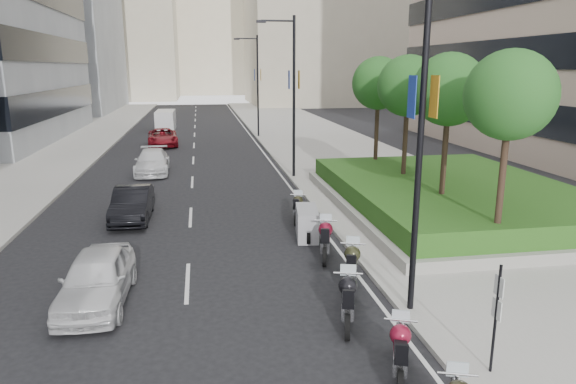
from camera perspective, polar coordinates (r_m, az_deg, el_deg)
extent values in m
plane|color=black|center=(12.37, -4.21, -16.88)|extent=(160.00, 160.00, 0.00)
cube|color=#9E9B93|center=(42.27, 4.00, 5.24)|extent=(10.00, 100.00, 0.15)
cube|color=#9E9B93|center=(42.55, -24.74, 4.07)|extent=(8.00, 100.00, 0.15)
cube|color=silver|center=(41.35, -3.18, 4.97)|extent=(0.12, 100.00, 0.01)
cube|color=silver|center=(41.10, -10.42, 4.71)|extent=(0.12, 100.00, 0.01)
cube|color=gray|center=(84.29, -26.99, 18.25)|extent=(22.00, 26.00, 30.00)
cube|color=#B7AD93|center=(112.43, -19.44, 18.46)|extent=(26.00, 24.00, 34.00)
cube|color=#B7AD93|center=(131.26, -8.88, 19.14)|extent=(30.00, 24.00, 38.00)
cube|color=gray|center=(24.07, 17.66, -1.21)|extent=(10.00, 14.00, 0.40)
cube|color=#234D16|center=(23.93, 17.76, 0.17)|extent=(9.40, 13.40, 0.80)
cylinder|color=#332319|center=(17.79, 22.60, 0.53)|extent=(0.22, 0.22, 4.00)
sphere|color=#1C5A22|center=(17.41, 23.48, 9.86)|extent=(2.80, 2.80, 2.80)
cylinder|color=#332319|center=(21.20, 16.92, 2.97)|extent=(0.22, 0.22, 4.00)
sphere|color=#1C5A22|center=(20.88, 17.48, 10.81)|extent=(2.80, 2.80, 2.80)
cylinder|color=#332319|center=(24.78, 12.83, 4.71)|extent=(0.22, 0.22, 4.00)
sphere|color=#1C5A22|center=(24.51, 13.19, 11.42)|extent=(2.80, 2.80, 2.80)
cylinder|color=#332319|center=(28.48, 9.78, 5.99)|extent=(0.22, 0.22, 4.00)
sphere|color=#1C5A22|center=(28.24, 10.02, 11.83)|extent=(2.80, 2.80, 2.80)
cylinder|color=black|center=(12.86, 14.48, 5.30)|extent=(0.16, 0.16, 9.00)
cube|color=orange|center=(12.87, 15.93, 10.14)|extent=(0.02, 0.45, 1.00)
cube|color=#1B3898|center=(12.64, 13.60, 10.23)|extent=(0.02, 0.45, 1.00)
cylinder|color=black|center=(29.14, 0.66, 10.21)|extent=(0.16, 0.16, 9.00)
cylinder|color=black|center=(29.03, -1.16, 18.49)|extent=(1.80, 0.10, 0.10)
cube|color=black|center=(28.91, -3.01, 18.40)|extent=(0.50, 0.22, 0.14)
cube|color=orange|center=(29.14, 1.22, 12.37)|extent=(0.02, 0.45, 1.00)
cube|color=#1B3898|center=(29.04, 0.11, 12.37)|extent=(0.02, 0.45, 1.00)
cylinder|color=black|center=(46.94, -3.37, 11.52)|extent=(0.16, 0.16, 9.00)
cylinder|color=black|center=(46.87, -4.59, 16.64)|extent=(1.80, 0.10, 0.10)
cube|color=black|center=(46.79, -5.73, 16.56)|extent=(0.50, 0.22, 0.14)
cube|color=orange|center=(46.94, -3.04, 12.87)|extent=(0.02, 0.45, 1.00)
cube|color=#1B3898|center=(46.88, -3.74, 12.86)|extent=(0.02, 0.45, 1.00)
cylinder|color=black|center=(11.51, 22.03, -13.33)|extent=(0.06, 0.06, 2.50)
cube|color=silver|center=(11.18, 22.40, -9.66)|extent=(0.02, 0.32, 0.42)
cube|color=silver|center=(11.38, 22.17, -11.97)|extent=(0.02, 0.32, 0.42)
cylinder|color=silver|center=(10.04, 18.32, -18.66)|extent=(0.68, 0.26, 0.05)
cylinder|color=black|center=(12.11, 12.22, -16.30)|extent=(0.32, 0.59, 0.59)
cube|color=silver|center=(11.33, 12.32, -17.62)|extent=(0.55, 0.86, 0.40)
sphere|color=maroon|center=(11.42, 12.39, -15.26)|extent=(0.46, 0.46, 0.46)
cube|color=black|center=(10.93, 12.43, -17.02)|extent=(0.50, 0.76, 0.15)
cylinder|color=silver|center=(11.55, 12.42, -13.74)|extent=(0.67, 0.29, 0.05)
cylinder|color=black|center=(12.59, 6.63, -14.69)|extent=(0.29, 0.64, 0.63)
cylinder|color=black|center=(14.05, 6.60, -11.53)|extent=(0.29, 0.64, 0.63)
cube|color=silver|center=(13.19, 6.63, -12.45)|extent=(0.53, 0.92, 0.43)
sphere|color=black|center=(13.33, 6.67, -10.32)|extent=(0.49, 0.49, 0.49)
cube|color=black|center=(12.77, 6.68, -11.74)|extent=(0.48, 0.81, 0.16)
cylinder|color=silver|center=(13.50, 6.70, -8.97)|extent=(0.74, 0.26, 0.05)
cylinder|color=black|center=(14.67, 6.92, -10.41)|extent=(0.32, 0.64, 0.63)
cylinder|color=black|center=(16.17, 7.18, -8.05)|extent=(0.32, 0.64, 0.63)
cube|color=silver|center=(15.30, 7.07, -8.65)|extent=(0.57, 0.92, 0.43)
sphere|color=#272916|center=(15.48, 7.17, -6.85)|extent=(0.49, 0.49, 0.49)
cube|color=black|center=(14.90, 7.06, -7.93)|extent=(0.52, 0.82, 0.16)
cylinder|color=silver|center=(15.66, 7.23, -5.72)|extent=(0.73, 0.29, 0.05)
cylinder|color=black|center=(16.72, 4.09, -7.21)|extent=(0.29, 0.66, 0.65)
cylinder|color=black|center=(18.29, 4.19, -5.35)|extent=(0.29, 0.66, 0.65)
cube|color=silver|center=(17.40, 4.15, -5.75)|extent=(0.53, 0.94, 0.44)
sphere|color=maroon|center=(17.60, 4.19, -4.16)|extent=(0.50, 0.50, 0.50)
cube|color=black|center=(16.99, 4.15, -5.04)|extent=(0.48, 0.83, 0.17)
cylinder|color=silver|center=(17.80, 4.22, -3.18)|extent=(0.76, 0.25, 0.05)
cylinder|color=black|center=(18.73, 2.25, -5.00)|extent=(0.18, 0.57, 0.56)
cylinder|color=black|center=(20.10, 1.97, -3.68)|extent=(0.18, 0.57, 0.56)
cube|color=gray|center=(19.32, 2.11, -3.45)|extent=(1.02, 1.98, 1.13)
cylinder|color=black|center=(20.85, 0.89, -3.01)|extent=(0.26, 0.58, 0.57)
cylinder|color=black|center=(22.25, 1.20, -1.93)|extent=(0.26, 0.58, 0.57)
cube|color=silver|center=(21.46, 1.04, -2.09)|extent=(0.47, 0.82, 0.38)
sphere|color=black|center=(21.66, 1.11, -0.98)|extent=(0.44, 0.44, 0.44)
cube|color=black|center=(21.12, 0.99, -1.52)|extent=(0.43, 0.73, 0.15)
cylinder|color=silver|center=(21.85, 1.16, -0.31)|extent=(0.67, 0.22, 0.05)
imported|color=silver|center=(15.01, -20.48, -8.97)|extent=(1.80, 4.25, 1.43)
imported|color=black|center=(22.53, -16.91, -1.27)|extent=(1.49, 4.19, 1.38)
imported|color=silver|center=(32.21, -14.84, 3.28)|extent=(2.05, 4.85, 1.40)
imported|color=maroon|center=(43.37, -13.76, 5.94)|extent=(2.72, 5.21, 1.40)
cube|color=silver|center=(54.32, -13.44, 7.75)|extent=(1.85, 4.71, 1.97)
cube|color=silver|center=(52.60, -13.53, 7.05)|extent=(1.80, 1.15, 1.03)
cylinder|color=black|center=(52.77, -14.33, 6.82)|extent=(0.23, 0.66, 0.66)
cylinder|color=black|center=(52.67, -12.69, 6.90)|extent=(0.23, 0.66, 0.66)
cylinder|color=black|center=(55.92, -14.08, 7.20)|extent=(0.23, 0.66, 0.66)
cylinder|color=black|center=(55.83, -12.54, 7.28)|extent=(0.23, 0.66, 0.66)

